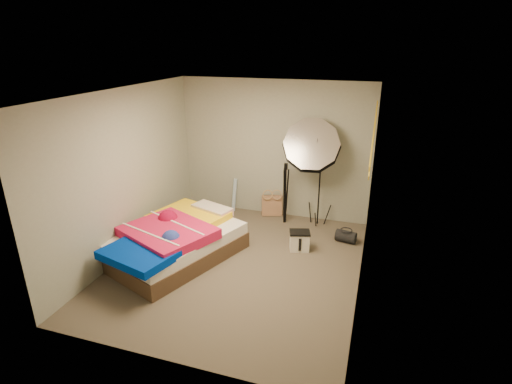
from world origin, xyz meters
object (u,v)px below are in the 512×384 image
at_px(wrapping_roll, 234,195).
at_px(bed, 174,240).
at_px(duffel_bag, 346,236).
at_px(photo_umbrella, 312,147).
at_px(camera_tripod, 285,189).
at_px(camera_case, 299,241).
at_px(tote_bag, 272,205).

height_order(wrapping_roll, bed, wrapping_roll).
xyz_separation_m(duffel_bag, bed, (-2.44, -1.29, 0.19)).
bearing_deg(photo_umbrella, duffel_bag, -30.16).
bearing_deg(camera_tripod, wrapping_roll, 166.86).
distance_m(wrapping_roll, camera_case, 1.94).
height_order(photo_umbrella, camera_tripod, photo_umbrella).
bearing_deg(bed, photo_umbrella, 44.56).
height_order(wrapping_roll, camera_tripod, camera_tripod).
xyz_separation_m(tote_bag, duffel_bag, (1.45, -0.68, -0.09)).
height_order(tote_bag, wrapping_roll, wrapping_roll).
relative_size(duffel_bag, camera_tripod, 0.29).
relative_size(tote_bag, camera_tripod, 0.34).
bearing_deg(camera_tripod, bed, -126.96).
bearing_deg(photo_umbrella, bed, -135.44).
distance_m(duffel_bag, photo_umbrella, 1.59).
bearing_deg(duffel_bag, bed, -140.85).
distance_m(camera_case, duffel_bag, 0.84).
relative_size(wrapping_roll, bed, 0.27).
bearing_deg(duffel_bag, wrapping_roll, 174.15).
distance_m(bed, camera_tripod, 2.18).
bearing_deg(camera_case, camera_tripod, 100.51).
relative_size(camera_case, camera_tripod, 0.26).
relative_size(tote_bag, photo_umbrella, 0.19).
distance_m(camera_case, camera_tripod, 1.15).
height_order(tote_bag, bed, bed).
bearing_deg(camera_tripod, duffel_bag, -20.75).
distance_m(tote_bag, photo_umbrella, 1.49).
height_order(tote_bag, camera_tripod, camera_tripod).
bearing_deg(photo_umbrella, camera_tripod, 177.35).
bearing_deg(wrapping_roll, duffel_bag, -17.16).
relative_size(wrapping_roll, camera_case, 2.14).
xyz_separation_m(tote_bag, camera_case, (0.78, -1.18, -0.04)).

